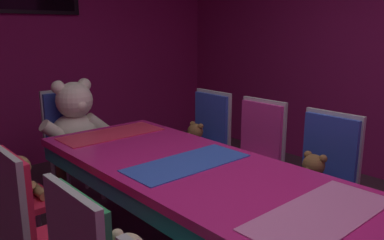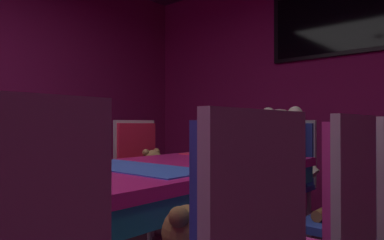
{
  "view_description": "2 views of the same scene",
  "coord_description": "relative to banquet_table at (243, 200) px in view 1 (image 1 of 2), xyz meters",
  "views": [
    {
      "loc": [
        -1.43,
        -1.21,
        1.52
      ],
      "look_at": [
        0.24,
        0.66,
        0.93
      ],
      "focal_mm": 36.43,
      "sensor_mm": 36.0,
      "label": 1
    },
    {
      "loc": [
        1.33,
        -0.67,
        0.95
      ],
      "look_at": [
        0.13,
        0.7,
        0.97
      ],
      "focal_mm": 32.93,
      "sensor_mm": 36.0,
      "label": 2
    }
  ],
  "objects": [
    {
      "name": "teddy_left_4",
      "position": [
        -0.72,
        1.21,
        -0.07
      ],
      "size": [
        0.25,
        0.32,
        0.3
      ],
      "color": "#9E7247",
      "rests_on": "chair_left_4"
    },
    {
      "name": "chair_right_2",
      "position": [
        0.85,
        0.03,
        -0.06
      ],
      "size": [
        0.42,
        0.41,
        0.98
      ],
      "rotation": [
        0.0,
        0.0,
        3.14
      ],
      "color": "#2D47B2",
      "rests_on": "ground_plane"
    },
    {
      "name": "teddy_right_2",
      "position": [
        0.7,
        0.03,
        -0.07
      ],
      "size": [
        0.24,
        0.31,
        0.29
      ],
      "rotation": [
        0.0,
        0.0,
        3.14
      ],
      "color": "brown",
      "rests_on": "chair_right_2"
    },
    {
      "name": "banquet_table",
      "position": [
        0.0,
        0.0,
        0.0
      ],
      "size": [
        0.9,
        3.08,
        0.75
      ],
      "color": "#C61E72",
      "rests_on": "ground_plane"
    },
    {
      "name": "throne_chair",
      "position": [
        0.0,
        2.09,
        -0.06
      ],
      "size": [
        0.41,
        0.42,
        0.98
      ],
      "rotation": [
        0.0,
        0.0,
        -1.57
      ],
      "color": "#2D47B2",
      "rests_on": "ground_plane"
    },
    {
      "name": "wall_back",
      "position": [
        0.0,
        3.2,
        0.74
      ],
      "size": [
        5.2,
        0.12,
        2.8
      ],
      "primitive_type": "cube",
      "color": "#8C1959",
      "rests_on": "ground_plane"
    },
    {
      "name": "teddy_right_4",
      "position": [
        0.73,
        1.18,
        -0.08
      ],
      "size": [
        0.23,
        0.29,
        0.27
      ],
      "rotation": [
        0.0,
        0.0,
        3.14
      ],
      "color": "brown",
      "rests_on": "chair_right_4"
    },
    {
      "name": "chair_right_4",
      "position": [
        0.87,
        1.18,
        -0.06
      ],
      "size": [
        0.42,
        0.41,
        0.98
      ],
      "rotation": [
        0.0,
        0.0,
        3.14
      ],
      "color": "#2D47B2",
      "rests_on": "ground_plane"
    },
    {
      "name": "king_teddy_bear",
      "position": [
        0.0,
        1.92,
        0.07
      ],
      "size": [
        0.67,
        0.52,
        0.63
      ],
      "rotation": [
        0.0,
        0.0,
        -1.57
      ],
      "color": "silver",
      "rests_on": "throne_chair"
    },
    {
      "name": "chair_left_3",
      "position": [
        -0.88,
        0.59,
        -0.06
      ],
      "size": [
        0.42,
        0.41,
        0.98
      ],
      "color": "red",
      "rests_on": "ground_plane"
    },
    {
      "name": "chair_right_3",
      "position": [
        0.88,
        0.63,
        -0.06
      ],
      "size": [
        0.42,
        0.41,
        0.98
      ],
      "rotation": [
        0.0,
        0.0,
        3.14
      ],
      "color": "#CC338C",
      "rests_on": "ground_plane"
    }
  ]
}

